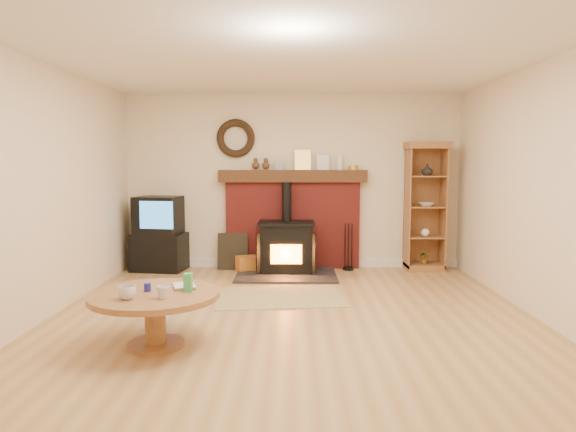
{
  "coord_description": "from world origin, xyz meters",
  "views": [
    {
      "loc": [
        0.01,
        -5.0,
        1.58
      ],
      "look_at": [
        -0.05,
        1.0,
        0.96
      ],
      "focal_mm": 32.0,
      "sensor_mm": 36.0,
      "label": 1
    }
  ],
  "objects_px": {
    "tv_unit": "(159,235)",
    "curio_cabinet": "(425,206)",
    "coffee_table": "(155,303)",
    "wood_stove": "(286,248)"
  },
  "relations": [
    {
      "from": "wood_stove",
      "to": "curio_cabinet",
      "type": "xyz_separation_m",
      "value": [
        2.04,
        0.28,
        0.58
      ]
    },
    {
      "from": "wood_stove",
      "to": "curio_cabinet",
      "type": "height_order",
      "value": "curio_cabinet"
    },
    {
      "from": "wood_stove",
      "to": "coffee_table",
      "type": "height_order",
      "value": "wood_stove"
    },
    {
      "from": "tv_unit",
      "to": "coffee_table",
      "type": "bearing_deg",
      "value": -75.98
    },
    {
      "from": "coffee_table",
      "to": "wood_stove",
      "type": "bearing_deg",
      "value": 69.87
    },
    {
      "from": "tv_unit",
      "to": "curio_cabinet",
      "type": "relative_size",
      "value": 0.58
    },
    {
      "from": "wood_stove",
      "to": "curio_cabinet",
      "type": "relative_size",
      "value": 0.74
    },
    {
      "from": "curio_cabinet",
      "to": "coffee_table",
      "type": "bearing_deg",
      "value": -133.87
    },
    {
      "from": "curio_cabinet",
      "to": "coffee_table",
      "type": "relative_size",
      "value": 1.68
    },
    {
      "from": "curio_cabinet",
      "to": "tv_unit",
      "type": "bearing_deg",
      "value": -178.75
    }
  ]
}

